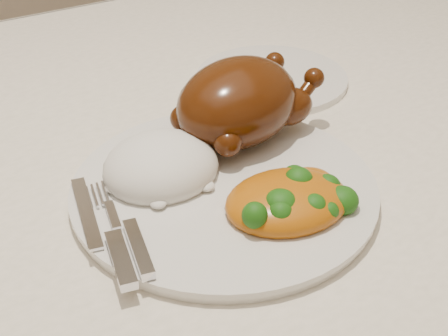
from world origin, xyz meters
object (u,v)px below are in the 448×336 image
side_plate (271,78)px  roast_chicken (241,101)px  dinner_plate (224,190)px  dining_table (113,244)px

side_plate → roast_chicken: bearing=-137.2°
dinner_plate → roast_chicken: size_ratio=1.58×
dining_table → dinner_plate: bearing=-49.6°
dinner_plate → side_plate: bearing=44.4°
dining_table → side_plate: size_ratio=7.72×
dinner_plate → roast_chicken: bearing=47.3°
dinner_plate → side_plate: size_ratio=1.48×
dinner_plate → side_plate: dinner_plate is taller
dining_table → dinner_plate: dinner_plate is taller
dining_table → roast_chicken: roast_chicken is taller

